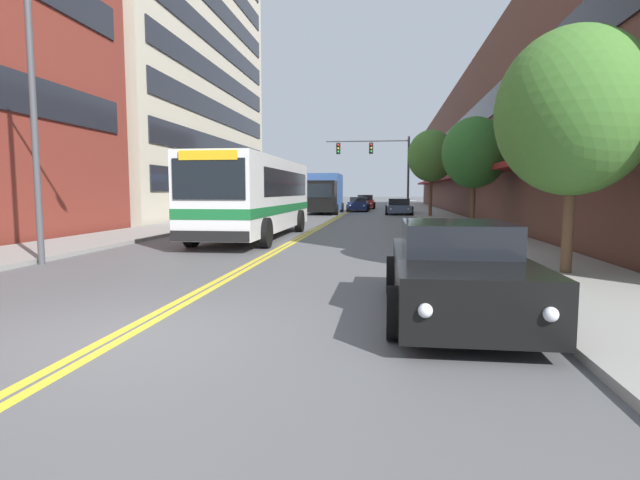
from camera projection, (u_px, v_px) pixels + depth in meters
ground_plane at (346, 213)px, 42.95m from camera, size 240.00×240.00×0.00m
sidewalk_left at (266, 212)px, 43.88m from camera, size 3.26×106.00×0.12m
sidewalk_right at (431, 212)px, 42.02m from camera, size 3.26×106.00×0.12m
centre_line at (346, 213)px, 42.95m from camera, size 0.34×106.00×0.01m
office_tower_left at (143, 63)px, 37.70m from camera, size 12.08×25.35×22.98m
storefront_row_right at (505, 149)px, 40.74m from camera, size 9.10×68.00×10.63m
city_bus at (256, 194)px, 19.96m from camera, size 2.82×10.74×3.09m
car_beige_parked_left_near at (273, 208)px, 34.50m from camera, size 2.09×4.64×1.46m
car_black_parked_right_foreground at (456, 271)px, 7.54m from camera, size 2.08×4.75×1.39m
car_slate_blue_parked_right_mid at (399, 207)px, 40.08m from camera, size 2.16×4.34×1.26m
car_navy_moving_lead at (358, 204)px, 46.02m from camera, size 1.99×4.50×1.31m
car_red_moving_second at (365, 202)px, 52.63m from camera, size 2.07×4.59×1.46m
box_truck at (324, 193)px, 41.33m from camera, size 2.83×7.12×3.29m
traffic_signal_mast at (379, 158)px, 41.64m from camera, size 6.98×0.38×6.37m
street_lamp_left_near at (44, 56)px, 12.14m from camera, size 2.75×0.28×8.64m
street_tree_right_near at (573, 112)px, 10.36m from camera, size 3.16×3.16×5.11m
street_tree_right_mid at (475, 153)px, 22.67m from camera, size 2.93×2.93×5.10m
street_tree_right_far at (431, 156)px, 34.76m from camera, size 3.29×3.29×5.99m
fire_hydrant at (470, 235)px, 15.22m from camera, size 0.36×0.28×0.80m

